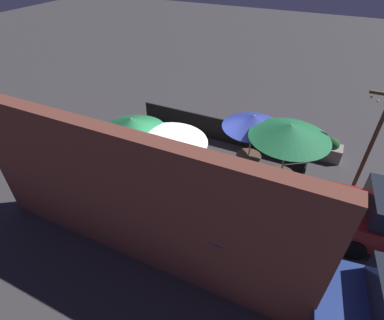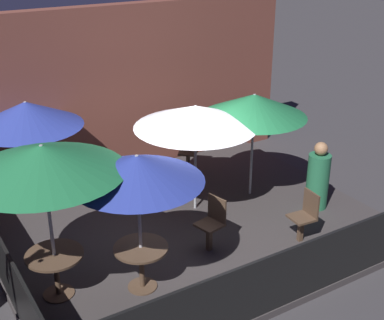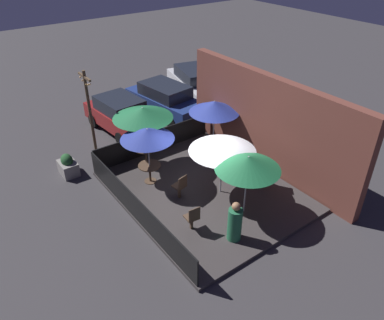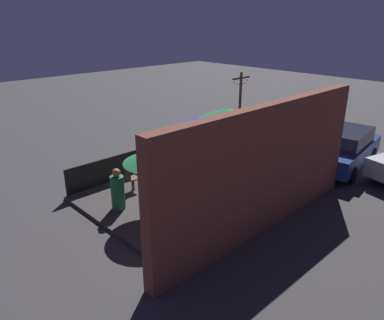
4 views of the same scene
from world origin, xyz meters
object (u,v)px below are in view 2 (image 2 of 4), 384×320
object	(u,v)px
dining_table_0	(141,256)
patio_umbrella_4	(27,114)
patron_0	(318,179)
patio_chair_1	(305,215)
dining_table_1	(55,263)
patio_umbrella_2	(254,105)
patio_chair_2	(189,150)
patio_umbrella_3	(195,116)
patio_umbrella_0	(137,169)
patio_chair_0	(212,222)
patio_umbrella_1	(42,159)

from	to	relation	value
dining_table_0	patio_umbrella_4	bearing A→B (deg)	99.54
patron_0	patio_chair_1	bearing A→B (deg)	58.05
dining_table_1	patio_chair_1	xyz separation A→B (m)	(4.18, -0.77, -0.07)
patio_umbrella_2	patio_chair_2	distance (m)	2.18
patio_umbrella_3	patio_chair_2	xyz separation A→B (m)	(0.78, 1.53, -1.37)
patio_umbrella_0	dining_table_0	world-z (taller)	patio_umbrella_0
patio_umbrella_0	patio_chair_1	distance (m)	3.39
patio_umbrella_3	patio_chair_2	world-z (taller)	patio_umbrella_3
dining_table_1	patio_chair_0	distance (m)	2.66
patio_umbrella_1	patio_umbrella_2	xyz separation A→B (m)	(4.46, 1.14, -0.31)
patio_umbrella_1	patron_0	distance (m)	5.47
patio_umbrella_0	patio_chair_2	bearing A→B (deg)	49.23
patio_umbrella_2	patio_umbrella_4	size ratio (longest dim) A/B	1.00
patio_umbrella_2	patio_umbrella_3	xyz separation A→B (m)	(-1.29, 0.07, -0.01)
patron_0	patio_umbrella_3	bearing A→B (deg)	-8.91
patio_umbrella_1	patio_umbrella_3	xyz separation A→B (m)	(3.17, 1.21, -0.32)
patio_umbrella_1	patio_chair_1	bearing A→B (deg)	-10.44
patio_umbrella_2	dining_table_0	distance (m)	3.93
patio_umbrella_3	patio_chair_1	distance (m)	2.63
patio_chair_0	patron_0	world-z (taller)	patron_0
patio_umbrella_3	patio_chair_0	bearing A→B (deg)	-110.65
dining_table_0	patio_umbrella_2	bearing A→B (deg)	26.35
patio_chair_2	patio_chair_1	bearing A→B (deg)	44.65
patio_umbrella_2	patron_0	world-z (taller)	patio_umbrella_2
patio_umbrella_4	patio_chair_0	xyz separation A→B (m)	(2.08, -3.12, -1.37)
patio_umbrella_2	patron_0	size ratio (longest dim) A/B	1.57
patio_umbrella_4	dining_table_0	bearing A→B (deg)	-80.46
dining_table_1	patio_chair_2	bearing A→B (deg)	34.75
patio_chair_1	dining_table_1	bearing A→B (deg)	-5.31
patron_0	patio_chair_0	bearing A→B (deg)	25.15
patio_chair_0	patio_chair_1	size ratio (longest dim) A/B	1.04
patio_umbrella_1	dining_table_0	distance (m)	2.08
patio_chair_0	patio_umbrella_1	bearing A→B (deg)	-16.13
patio_umbrella_2	patio_chair_1	xyz separation A→B (m)	(-0.28, -1.91, -1.41)
patio_umbrella_3	dining_table_1	xyz separation A→B (m)	(-3.17, -1.21, -1.33)
patio_umbrella_3	patio_chair_1	world-z (taller)	patio_umbrella_3
dining_table_1	patio_chair_1	world-z (taller)	patio_chair_1
patio_umbrella_3	dining_table_0	world-z (taller)	patio_umbrella_3
patio_umbrella_2	patio_chair_2	bearing A→B (deg)	108.00
dining_table_0	dining_table_1	distance (m)	1.26
patio_umbrella_3	patio_umbrella_1	bearing A→B (deg)	-159.14
patio_umbrella_2	dining_table_0	world-z (taller)	patio_umbrella_2
patio_chair_2	patio_umbrella_0	bearing A→B (deg)	-0.00
patio_umbrella_0	patio_chair_0	xyz separation A→B (m)	(1.50, 0.33, -1.47)
patio_umbrella_3	patio_chair_1	size ratio (longest dim) A/B	2.49
patio_chair_0	patron_0	distance (m)	2.59
patio_chair_0	patio_chair_1	bearing A→B (deg)	145.90
patio_umbrella_0	patio_umbrella_2	size ratio (longest dim) A/B	1.03
patio_chair_0	patio_chair_2	world-z (taller)	patio_chair_2
patio_chair_1	patron_0	size ratio (longest dim) A/B	0.67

